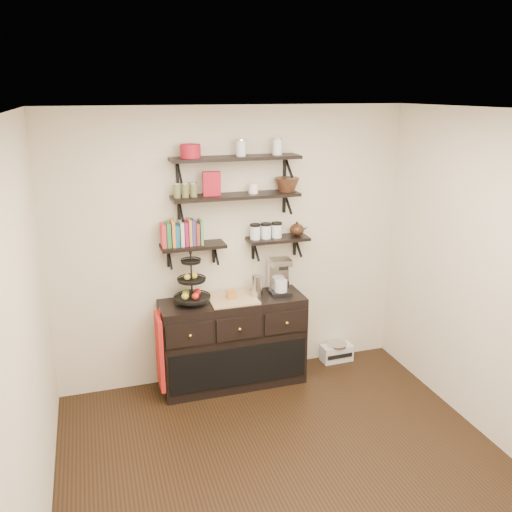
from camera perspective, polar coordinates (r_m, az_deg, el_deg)
The scene contains 23 objects.
floor at distance 4.45m, azimuth 4.15°, elevation -22.41°, with size 3.50×3.50×0.00m, color black.
ceiling at distance 3.44m, azimuth 5.14°, elevation 14.89°, with size 3.50×3.50×0.02m, color white.
back_wall at distance 5.31m, azimuth -2.43°, elevation 0.91°, with size 3.50×0.02×2.70m, color beige.
left_wall at distance 3.53m, azimuth -23.16°, elevation -9.12°, with size 0.02×3.50×2.70m, color beige.
right_wall at distance 4.65m, azimuth 25.07°, elevation -3.12°, with size 0.02×3.50×2.70m, color beige.
shelf_top at distance 5.01m, azimuth -2.16°, elevation 10.24°, with size 1.20×0.27×0.23m.
shelf_mid at distance 5.06m, azimuth -2.11°, elevation 6.30°, with size 1.20×0.27×0.23m.
shelf_low_left at distance 5.09m, azimuth -6.66°, elevation 1.00°, with size 0.60×0.25×0.23m.
shelf_low_right at distance 5.30m, azimuth 2.29°, elevation 1.76°, with size 0.60×0.25×0.23m.
cookbooks at distance 5.04m, azimuth -7.70°, elevation 2.40°, with size 0.36×0.15×0.26m.
glass_canisters at distance 5.24m, azimuth 1.07°, elevation 2.57°, with size 0.32×0.10×0.13m.
sideboard at distance 5.40m, azimuth -2.43°, elevation -9.01°, with size 1.40×0.50×0.92m.
fruit_stand at distance 5.09m, azimuth -6.74°, elevation -3.23°, with size 0.34×0.34×0.50m.
candle at distance 5.20m, azimuth -2.62°, elevation -4.03°, with size 0.08×0.08×0.08m, color #9E6924.
coffee_maker at distance 5.32m, azimuth 2.49°, elevation -2.19°, with size 0.21×0.20×0.36m.
thermal_carafe at distance 5.23m, azimuth 0.10°, elevation -3.26°, with size 0.11×0.11×0.22m, color silver.
apron at distance 5.17m, azimuth -10.10°, elevation -9.87°, with size 0.04×0.30×0.71m, color #9E1511.
radio at distance 6.04m, azimuth 8.48°, elevation -9.97°, with size 0.34×0.23×0.20m.
recipe_box at distance 4.98m, azimuth -4.69°, elevation 7.58°, with size 0.16×0.06×0.22m, color maroon.
walnut_bowl at distance 5.20m, azimuth 3.26°, elevation 7.50°, with size 0.24×0.24×0.13m, color black, non-canonical shape.
ramekins at distance 5.09m, azimuth -0.29°, elevation 7.14°, with size 0.09×0.09×0.10m, color white.
teapot at distance 5.34m, azimuth 4.33°, elevation 2.89°, with size 0.19×0.14×0.14m, color black, non-canonical shape.
red_pot at distance 4.90m, azimuth -6.92°, elevation 10.91°, with size 0.18×0.18×0.12m, color maroon.
Camera 1 is at (-1.31, -3.18, 2.83)m, focal length 38.00 mm.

